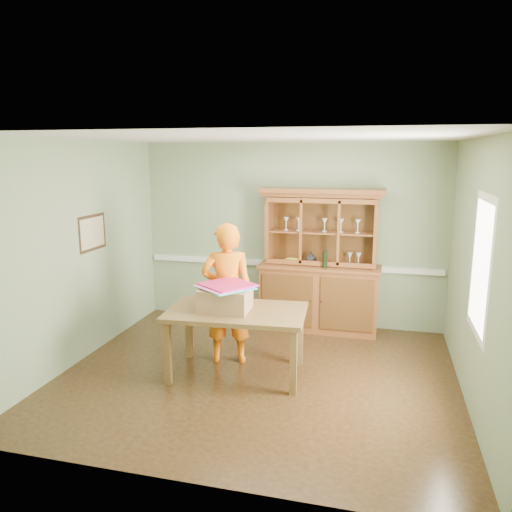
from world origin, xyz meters
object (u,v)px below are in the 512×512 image
(cardboard_box, at_px, (225,299))
(person, at_px, (227,293))
(china_hutch, at_px, (319,281))
(dining_table, at_px, (236,318))

(cardboard_box, xyz_separation_m, person, (-0.10, 0.38, -0.05))
(china_hutch, distance_m, cardboard_box, 2.01)
(dining_table, height_order, person, person)
(china_hutch, height_order, dining_table, china_hutch)
(dining_table, bearing_deg, person, 117.91)
(china_hutch, relative_size, person, 1.18)
(china_hutch, height_order, cardboard_box, china_hutch)
(china_hutch, xyz_separation_m, cardboard_box, (-0.85, -1.81, 0.19))
(dining_table, xyz_separation_m, person, (-0.22, 0.35, 0.18))
(dining_table, bearing_deg, cardboard_box, -168.91)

